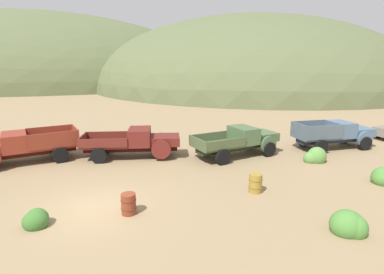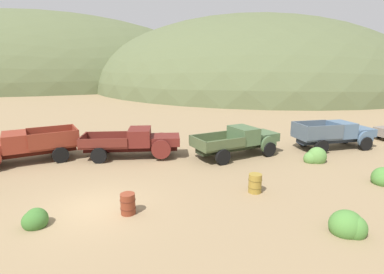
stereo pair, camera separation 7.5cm
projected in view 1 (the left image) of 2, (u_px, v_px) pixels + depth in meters
name	position (u px, v px, depth m)	size (l,w,h in m)	color
ground_plane	(95.00, 208.00, 12.74)	(300.00, 300.00, 0.00)	#937A56
hill_distant	(37.00, 86.00, 84.17)	(103.84, 62.95, 38.72)	#56603D
hill_far_left	(243.00, 87.00, 80.11)	(76.01, 84.72, 34.49)	#56603D
truck_rust_red	(18.00, 147.00, 18.28)	(6.30, 3.95, 1.91)	#42140D
truck_oxblood	(138.00, 142.00, 19.54)	(6.35, 2.84, 1.89)	black
truck_weathered_green	(242.00, 140.00, 19.96)	(6.18, 3.71, 1.89)	#232B1B
truck_chalk_blue	(338.00, 134.00, 21.70)	(5.85, 2.48, 1.91)	#262D39
oil_drum_spare	(129.00, 204.00, 12.19)	(0.63, 0.63, 0.86)	brown
oil_drum_foreground	(255.00, 183.00, 14.25)	(0.65, 0.65, 0.90)	olive
bush_back_edge	(315.00, 157.00, 18.72)	(1.43, 1.07, 1.20)	#5B8E42
bush_near_barrel	(383.00, 178.00, 15.35)	(1.22, 1.10, 1.09)	#4C8438
bush_front_left	(36.00, 220.00, 11.31)	(0.93, 0.89, 0.87)	#3D702D
bush_lone_scrub	(351.00, 226.00, 10.82)	(1.34, 1.15, 1.09)	#4C8438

